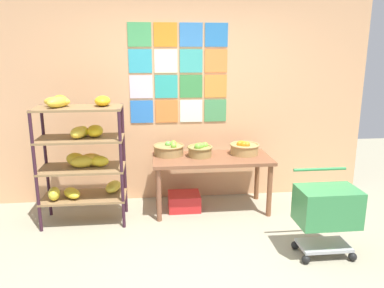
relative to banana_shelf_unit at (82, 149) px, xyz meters
name	(u,v)px	position (x,y,z in m)	size (l,w,h in m)	color
ground	(203,275)	(1.20, -1.24, -0.85)	(9.71, 9.71, 0.00)	gray
back_wall_with_art	(184,94)	(1.20, 0.65, 0.53)	(4.80, 0.07, 2.77)	tan
banana_shelf_unit	(82,149)	(0.00, 0.00, 0.00)	(0.93, 0.53, 1.45)	#351A28
display_table	(212,164)	(1.49, 0.16, -0.27)	(1.42, 0.66, 0.67)	brown
fruit_basket_left	(200,150)	(1.36, 0.21, -0.10)	(0.31, 0.31, 0.18)	olive
fruit_basket_centre	(244,148)	(1.91, 0.25, -0.10)	(0.36, 0.36, 0.18)	#AE874C
fruit_basket_right	(169,149)	(0.99, 0.31, -0.11)	(0.38, 0.38, 0.17)	#9D7D49
produce_crate_under_table	(184,201)	(1.16, 0.20, -0.75)	(0.39, 0.33, 0.20)	red
shopping_cart	(327,209)	(2.40, -1.03, -0.38)	(0.56, 0.41, 0.81)	black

